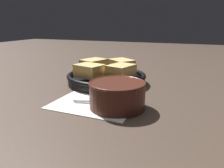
{
  "coord_description": "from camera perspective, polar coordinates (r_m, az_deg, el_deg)",
  "views": [
    {
      "loc": [
        0.25,
        -0.64,
        0.24
      ],
      "look_at": [
        -0.0,
        0.01,
        0.04
      ],
      "focal_mm": 35.0,
      "sensor_mm": 36.0,
      "label": 1
    }
  ],
  "objects": [
    {
      "name": "soup_bowl",
      "position": [
        0.62,
        1.37,
        -2.44
      ],
      "size": [
        0.16,
        0.16,
        0.08
      ],
      "color": "#4C2319",
      "rests_on": "ground_plane"
    },
    {
      "name": "sandwich_near_right",
      "position": [
        0.82,
        -5.93,
        3.51
      ],
      "size": [
        0.12,
        0.1,
        0.05
      ],
      "rotation": [
        0.0,
        0.0,
        6.02
      ],
      "color": "#DBB26B",
      "rests_on": "skillet"
    },
    {
      "name": "spoon",
      "position": [
        0.65,
        -0.36,
        -4.77
      ],
      "size": [
        0.16,
        0.06,
        0.01
      ],
      "rotation": [
        0.0,
        0.0,
        0.24
      ],
      "color": "#B7B7BC",
      "rests_on": "napkin"
    },
    {
      "name": "sandwich_far_left",
      "position": [
        0.81,
        2.37,
        3.42
      ],
      "size": [
        0.1,
        0.12,
        0.05
      ],
      "rotation": [
        0.0,
        0.0,
        7.57
      ],
      "color": "#DBB26B",
      "rests_on": "skillet"
    },
    {
      "name": "sandwich_near_left",
      "position": [
        0.93,
        -4.8,
        5.06
      ],
      "size": [
        0.11,
        0.12,
        0.05
      ],
      "rotation": [
        0.0,
        0.0,
        4.36
      ],
      "color": "#DBB26B",
      "rests_on": "skillet"
    },
    {
      "name": "skillet",
      "position": [
        0.88,
        -1.5,
        1.55
      ],
      "size": [
        0.36,
        0.38,
        0.04
      ],
      "color": "black",
      "rests_on": "ground_plane"
    },
    {
      "name": "ground_plane",
      "position": [
        0.72,
        0.02,
        -3.35
      ],
      "size": [
        4.0,
        4.0,
        0.0
      ],
      "primitive_type": "plane",
      "color": "#47382D"
    },
    {
      "name": "sandwich_far_right",
      "position": [
        0.92,
        2.49,
        5.0
      ],
      "size": [
        0.13,
        0.12,
        0.05
      ],
      "rotation": [
        0.0,
        0.0,
        8.79
      ],
      "color": "#DBB26B",
      "rests_on": "skillet"
    },
    {
      "name": "napkin",
      "position": [
        0.67,
        -4.11,
        -4.72
      ],
      "size": [
        0.25,
        0.22,
        0.0
      ],
      "color": "white",
      "rests_on": "ground_plane"
    }
  ]
}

